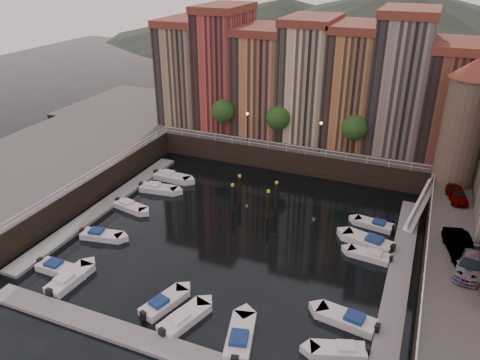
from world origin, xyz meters
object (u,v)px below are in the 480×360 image
at_px(gangway, 421,203).
at_px(car_a, 457,195).
at_px(boat_left_0, 58,268).
at_px(boat_left_1, 101,235).
at_px(corner_tower, 466,121).
at_px(boat_left_2, 130,206).
at_px(car_b, 459,246).
at_px(mooring_pilings, 254,197).
at_px(car_c, 470,265).

height_order(gangway, car_a, car_a).
xyz_separation_m(boat_left_0, boat_left_1, (0.04, 6.09, -0.01)).
height_order(corner_tower, boat_left_2, corner_tower).
distance_m(corner_tower, car_a, 8.04).
distance_m(gangway, car_a, 3.71).
relative_size(boat_left_2, car_b, 0.91).
distance_m(mooring_pilings, car_a, 21.26).
height_order(boat_left_1, car_b, car_b).
distance_m(corner_tower, gangway, 9.86).
xyz_separation_m(mooring_pilings, boat_left_0, (-12.34, -17.47, -1.30)).
height_order(gangway, boat_left_0, gangway).
xyz_separation_m(corner_tower, car_b, (0.51, -15.08, -6.39)).
relative_size(boat_left_2, car_a, 1.12).
height_order(corner_tower, car_c, corner_tower).
height_order(car_a, car_c, car_c).
relative_size(boat_left_1, car_c, 0.93).
distance_m(boat_left_0, car_c, 35.37).
xyz_separation_m(boat_left_0, boat_left_2, (-0.72, 12.28, -0.02)).
bearing_deg(car_b, boat_left_1, 175.45).
relative_size(car_a, car_b, 0.81).
distance_m(gangway, boat_left_0, 37.33).
xyz_separation_m(boat_left_2, car_c, (34.58, -2.63, 3.38)).
height_order(boat_left_1, car_a, car_a).
relative_size(boat_left_0, car_c, 0.93).
relative_size(gangway, boat_left_0, 1.83).
height_order(corner_tower, car_a, corner_tower).
xyz_separation_m(corner_tower, gangway, (-2.90, -4.50, -8.28)).
xyz_separation_m(boat_left_2, car_a, (33.63, 10.15, 3.34)).
bearing_deg(boat_left_2, car_b, 10.88).
height_order(corner_tower, gangway, corner_tower).
distance_m(mooring_pilings, car_c, 22.99).
distance_m(boat_left_0, boat_left_1, 6.09).
xyz_separation_m(car_a, car_c, (0.95, -12.78, 0.04)).
relative_size(boat_left_0, boat_left_1, 1.00).
bearing_deg(boat_left_2, mooring_pilings, 32.95).
bearing_deg(car_c, corner_tower, 104.05).
xyz_separation_m(gangway, car_c, (4.21, -12.99, 1.80)).
distance_m(corner_tower, mooring_pilings, 23.98).
bearing_deg(car_b, boat_left_0, -174.76).
bearing_deg(boat_left_1, gangway, 18.57).
relative_size(corner_tower, boat_left_1, 3.03).
xyz_separation_m(gangway, mooring_pilings, (-17.31, -5.16, -0.27)).
bearing_deg(gangway, boat_left_1, -150.80).
relative_size(corner_tower, car_c, 2.81).
height_order(boat_left_0, car_b, car_b).
bearing_deg(boat_left_0, boat_left_1, 90.07).
xyz_separation_m(boat_left_0, car_a, (32.91, 22.43, 3.32)).
relative_size(gangway, mooring_pilings, 1.73).
xyz_separation_m(corner_tower, boat_left_1, (-32.51, -21.05, -9.85)).
relative_size(boat_left_2, car_c, 0.91).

